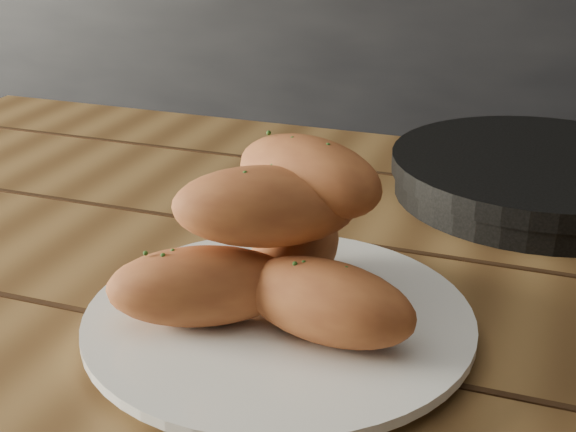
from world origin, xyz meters
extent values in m
cube|color=black|center=(0.00, 1.70, 0.45)|extent=(2.80, 0.60, 0.90)
cube|color=brown|center=(0.44, 0.57, 0.73)|extent=(1.53, 0.91, 0.04)
cylinder|color=brown|center=(-0.21, 0.92, 0.35)|extent=(0.07, 0.07, 0.71)
cylinder|color=white|center=(0.34, 0.49, 0.76)|extent=(0.27, 0.27, 0.01)
cylinder|color=white|center=(0.34, 0.49, 0.76)|extent=(0.30, 0.30, 0.01)
ellipsoid|color=#B26231|center=(0.29, 0.46, 0.80)|extent=(0.15, 0.12, 0.06)
ellipsoid|color=#B26231|center=(0.39, 0.47, 0.80)|extent=(0.14, 0.08, 0.06)
ellipsoid|color=#B26231|center=(0.34, 0.54, 0.80)|extent=(0.06, 0.13, 0.06)
ellipsoid|color=#B26231|center=(0.33, 0.49, 0.86)|extent=(0.15, 0.11, 0.06)
ellipsoid|color=#B26231|center=(0.36, 0.52, 0.87)|extent=(0.14, 0.10, 0.06)
cylinder|color=black|center=(0.51, 0.86, 0.77)|extent=(0.31, 0.31, 0.03)
cylinder|color=black|center=(0.51, 0.86, 0.79)|extent=(0.32, 0.32, 0.02)
camera|label=1|loc=(0.53, -0.01, 1.07)|focal=50.00mm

